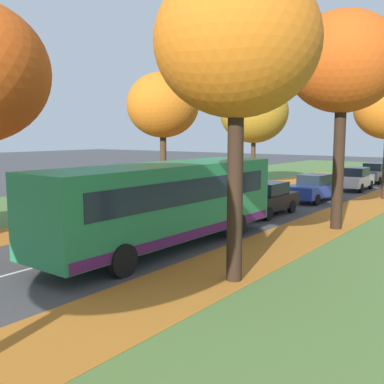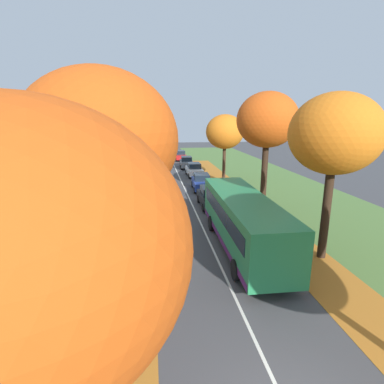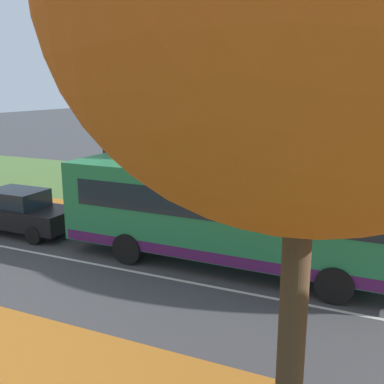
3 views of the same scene
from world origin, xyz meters
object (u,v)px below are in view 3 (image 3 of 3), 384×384
at_px(tree_right_near, 317,55).
at_px(tree_right_mid, 104,46).
at_px(bus, 231,211).
at_px(car_black_lead, 21,211).

distance_m(tree_right_near, tree_right_mid, 8.48).
height_order(bus, car_black_lead, bus).
xyz_separation_m(bus, car_black_lead, (-0.21, 8.10, -0.89)).
bearing_deg(tree_right_near, tree_right_mid, 90.61).
xyz_separation_m(tree_right_near, tree_right_mid, (-0.09, 8.46, 0.54)).
distance_m(tree_right_mid, bus, 9.37).
xyz_separation_m(tree_right_near, car_black_lead, (-4.05, 9.69, -5.52)).
height_order(tree_right_near, bus, tree_right_near).
relative_size(bus, car_black_lead, 2.48).
relative_size(tree_right_mid, car_black_lead, 2.14).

